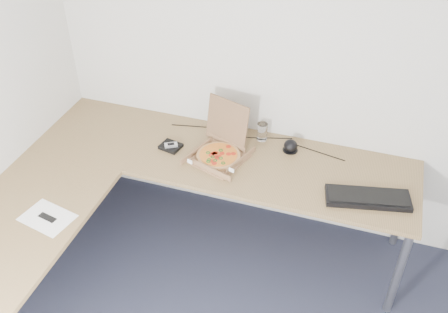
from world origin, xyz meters
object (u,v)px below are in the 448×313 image
(desk, at_px, (150,190))
(wallet, at_px, (171,146))
(keyboard, at_px, (368,198))
(pizza_box, at_px, (219,152))
(drinking_glass, at_px, (262,132))

(desk, bearing_deg, wallet, 94.01)
(desk, xyz_separation_m, keyboard, (1.26, 0.28, 0.04))
(pizza_box, height_order, keyboard, pizza_box)
(pizza_box, xyz_separation_m, drinking_glass, (0.21, 0.28, 0.02))
(pizza_box, bearing_deg, desk, -108.78)
(drinking_glass, distance_m, wallet, 0.62)
(pizza_box, relative_size, wallet, 2.75)
(pizza_box, distance_m, keyboard, 0.96)
(pizza_box, distance_m, drinking_glass, 0.35)
(desk, xyz_separation_m, pizza_box, (0.31, 0.40, 0.07))
(pizza_box, bearing_deg, wallet, -160.02)
(drinking_glass, relative_size, keyboard, 0.26)
(keyboard, bearing_deg, pizza_box, 160.87)
(drinking_glass, distance_m, keyboard, 0.84)
(desk, bearing_deg, pizza_box, 52.43)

